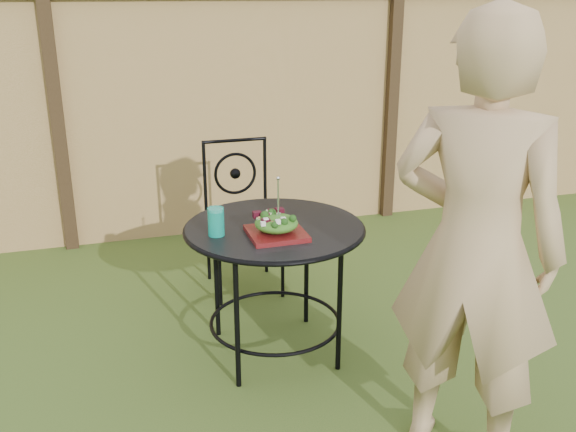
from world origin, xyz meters
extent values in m
plane|color=#2D4B18|center=(0.00, 0.00, 0.00)|extent=(60.00, 60.00, 0.00)
cube|color=tan|center=(0.00, 2.20, 0.90)|extent=(8.00, 0.05, 1.80)
cube|color=black|center=(-1.30, 2.15, 0.95)|extent=(0.09, 0.09, 1.90)
cube|color=black|center=(1.30, 2.15, 0.95)|extent=(0.09, 0.09, 1.90)
cylinder|color=black|center=(-0.23, 0.28, 0.71)|extent=(0.90, 0.90, 0.02)
torus|color=black|center=(-0.23, 0.28, 0.71)|extent=(0.92, 0.92, 0.02)
torus|color=black|center=(-0.23, 0.28, 0.18)|extent=(0.70, 0.70, 0.02)
cylinder|color=black|center=(0.04, 0.54, 0.35)|extent=(0.03, 0.03, 0.71)
cylinder|color=black|center=(-0.49, 0.54, 0.35)|extent=(0.03, 0.03, 0.71)
cylinder|color=black|center=(-0.49, 0.02, 0.35)|extent=(0.03, 0.03, 0.71)
cylinder|color=black|center=(0.04, 0.02, 0.35)|extent=(0.03, 0.03, 0.71)
cube|color=black|center=(-0.20, 1.09, 0.45)|extent=(0.46, 0.46, 0.03)
cylinder|color=black|center=(-0.20, 1.30, 0.94)|extent=(0.42, 0.02, 0.02)
torus|color=black|center=(-0.20, 1.30, 0.72)|extent=(0.28, 0.02, 0.28)
cylinder|color=black|center=(-0.40, 0.89, 0.22)|extent=(0.02, 0.02, 0.44)
cylinder|color=black|center=(0.00, 0.89, 0.22)|extent=(0.02, 0.02, 0.44)
cylinder|color=black|center=(-0.40, 1.29, 0.22)|extent=(0.02, 0.02, 0.44)
cylinder|color=black|center=(0.00, 1.29, 0.22)|extent=(0.02, 0.02, 0.44)
cylinder|color=black|center=(-0.40, 1.30, 0.70)|extent=(0.02, 0.02, 0.50)
cylinder|color=black|center=(0.00, 1.30, 0.70)|extent=(0.02, 0.02, 0.50)
imported|color=tan|center=(0.30, -0.70, 0.91)|extent=(0.78, 0.78, 1.83)
cube|color=#470D0A|center=(-0.25, 0.14, 0.74)|extent=(0.27, 0.27, 0.02)
ellipsoid|color=#235614|center=(-0.25, 0.14, 0.79)|extent=(0.21, 0.21, 0.08)
cylinder|color=silver|center=(-0.24, 0.14, 0.92)|extent=(0.01, 0.01, 0.18)
cylinder|color=#0EA88F|center=(-0.53, 0.23, 0.79)|extent=(0.08, 0.08, 0.14)
camera|label=1|loc=(-1.04, -2.65, 1.85)|focal=40.00mm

